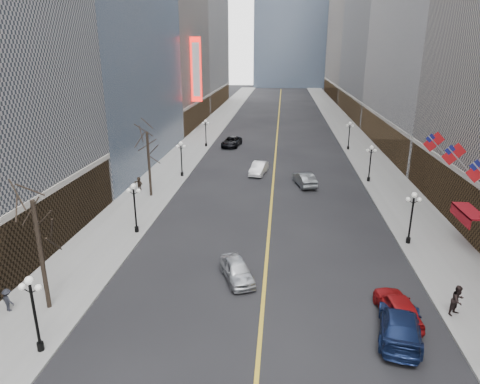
% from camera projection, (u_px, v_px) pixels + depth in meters
% --- Properties ---
extents(sidewalk_east, '(6.00, 230.00, 0.15)m').
position_uv_depth(sidewalk_east, '(358.00, 145.00, 73.74)').
color(sidewalk_east, gray).
rests_on(sidewalk_east, ground).
extents(sidewalk_west, '(6.00, 230.00, 0.15)m').
position_uv_depth(sidewalk_west, '(198.00, 142.00, 76.34)').
color(sidewalk_west, gray).
rests_on(sidewalk_west, ground).
extents(lane_line, '(0.25, 200.00, 0.02)m').
position_uv_depth(lane_line, '(277.00, 133.00, 84.50)').
color(lane_line, gold).
rests_on(lane_line, ground).
extents(bldg_east_c, '(26.60, 40.60, 48.80)m').
position_uv_depth(bldg_east_c, '(412.00, 11.00, 98.62)').
color(bldg_east_c, gray).
rests_on(bldg_east_c, ground).
extents(bldg_west_c, '(26.60, 30.60, 50.80)m').
position_uv_depth(bldg_west_c, '(132.00, 0.00, 85.92)').
color(bldg_west_c, gray).
rests_on(bldg_west_c, ground).
extents(streetlamp_east_1, '(1.26, 0.44, 4.52)m').
position_uv_depth(streetlamp_east_1, '(412.00, 213.00, 35.29)').
color(streetlamp_east_1, black).
rests_on(streetlamp_east_1, sidewalk_east).
extents(streetlamp_east_2, '(1.26, 0.44, 4.52)m').
position_uv_depth(streetlamp_east_2, '(370.00, 160.00, 52.28)').
color(streetlamp_east_2, black).
rests_on(streetlamp_east_2, sidewalk_east).
extents(streetlamp_east_3, '(1.26, 0.44, 4.52)m').
position_uv_depth(streetlamp_east_3, '(349.00, 133.00, 69.27)').
color(streetlamp_east_3, black).
rests_on(streetlamp_east_3, sidewalk_east).
extents(streetlamp_west_0, '(1.26, 0.44, 4.52)m').
position_uv_depth(streetlamp_west_0, '(33.00, 307.00, 22.38)').
color(streetlamp_west_0, black).
rests_on(streetlamp_west_0, sidewalk_west).
extents(streetlamp_west_1, '(1.26, 0.44, 4.52)m').
position_uv_depth(streetlamp_west_1, '(135.00, 203.00, 37.48)').
color(streetlamp_west_1, black).
rests_on(streetlamp_west_1, sidewalk_west).
extents(streetlamp_west_2, '(1.26, 0.44, 4.52)m').
position_uv_depth(streetlamp_west_2, '(181.00, 155.00, 54.47)').
color(streetlamp_west_2, black).
rests_on(streetlamp_west_2, sidewalk_west).
extents(streetlamp_west_3, '(1.26, 0.44, 4.52)m').
position_uv_depth(streetlamp_west_3, '(206.00, 130.00, 71.47)').
color(streetlamp_west_3, black).
rests_on(streetlamp_west_3, sidewalk_west).
extents(flag_4, '(2.87, 0.12, 2.87)m').
position_uv_depth(flag_4, '(456.00, 156.00, 35.46)').
color(flag_4, '#B2B2B7').
rests_on(flag_4, ground).
extents(flag_5, '(2.87, 0.12, 2.87)m').
position_uv_depth(flag_5, '(435.00, 144.00, 40.18)').
color(flag_5, '#B2B2B7').
rests_on(flag_5, ground).
extents(awning_c, '(1.40, 4.00, 0.93)m').
position_uv_depth(awning_c, '(467.00, 212.00, 34.83)').
color(awning_c, maroon).
rests_on(awning_c, ground).
extents(theatre_marquee, '(2.00, 0.55, 12.00)m').
position_uv_depth(theatre_marquee, '(196.00, 70.00, 82.18)').
color(theatre_marquee, red).
rests_on(theatre_marquee, ground).
extents(tree_west_near, '(3.60, 3.60, 7.92)m').
position_uv_depth(tree_west_near, '(35.00, 218.00, 25.25)').
color(tree_west_near, '#2D231C').
rests_on(tree_west_near, sidewalk_west).
extents(tree_west_far, '(3.60, 3.60, 7.92)m').
position_uv_depth(tree_west_far, '(148.00, 142.00, 46.02)').
color(tree_west_far, '#2D231C').
rests_on(tree_west_far, sidewalk_west).
extents(car_nb_near, '(3.32, 4.81, 1.52)m').
position_uv_depth(car_nb_near, '(237.00, 270.00, 30.46)').
color(car_nb_near, silver).
rests_on(car_nb_near, ground).
extents(car_nb_mid, '(2.46, 5.05, 1.59)m').
position_uv_depth(car_nb_mid, '(259.00, 168.00, 56.44)').
color(car_nb_mid, silver).
rests_on(car_nb_mid, ground).
extents(car_nb_far, '(3.35, 6.11, 1.62)m').
position_uv_depth(car_nb_far, '(232.00, 142.00, 72.59)').
color(car_nb_far, black).
rests_on(car_nb_far, ground).
extents(car_sb_near, '(3.48, 6.06, 1.65)m').
position_uv_depth(car_sb_near, '(400.00, 324.00, 24.35)').
color(car_sb_near, '#14224B').
rests_on(car_sb_near, ground).
extents(car_sb_mid, '(2.34, 4.84, 1.59)m').
position_uv_depth(car_sb_mid, '(398.00, 307.00, 26.04)').
color(car_sb_mid, '#9D1113').
rests_on(car_sb_mid, ground).
extents(car_sb_far, '(2.91, 5.23, 1.63)m').
position_uv_depth(car_sb_far, '(305.00, 179.00, 51.61)').
color(car_sb_far, '#575C60').
rests_on(car_sb_far, ground).
extents(ped_east_walk, '(1.09, 0.98, 1.97)m').
position_uv_depth(ped_east_walk, '(458.00, 300.00, 26.09)').
color(ped_east_walk, black).
rests_on(ped_east_walk, sidewalk_east).
extents(ped_west_walk, '(1.05, 0.76, 1.51)m').
position_uv_depth(ped_west_walk, '(8.00, 300.00, 26.55)').
color(ped_west_walk, black).
rests_on(ped_west_walk, sidewalk_west).
extents(ped_west_far, '(1.46, 1.13, 1.57)m').
position_uv_depth(ped_west_far, '(139.00, 183.00, 49.56)').
color(ped_west_far, '#2F231A').
rests_on(ped_west_far, sidewalk_west).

